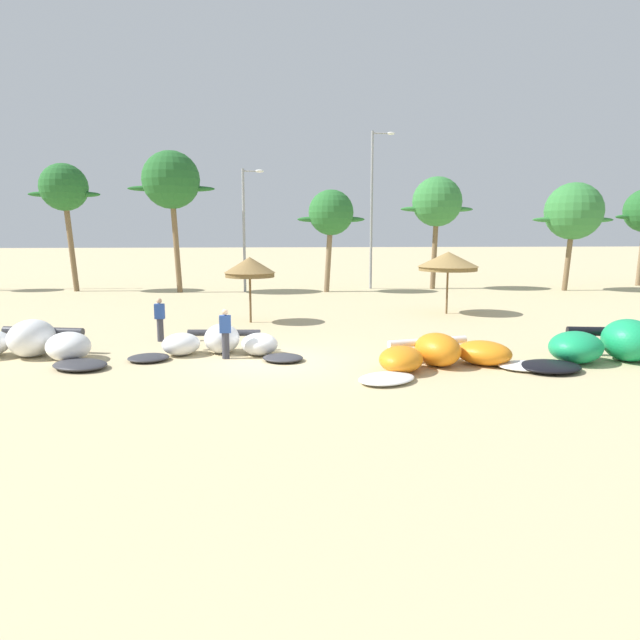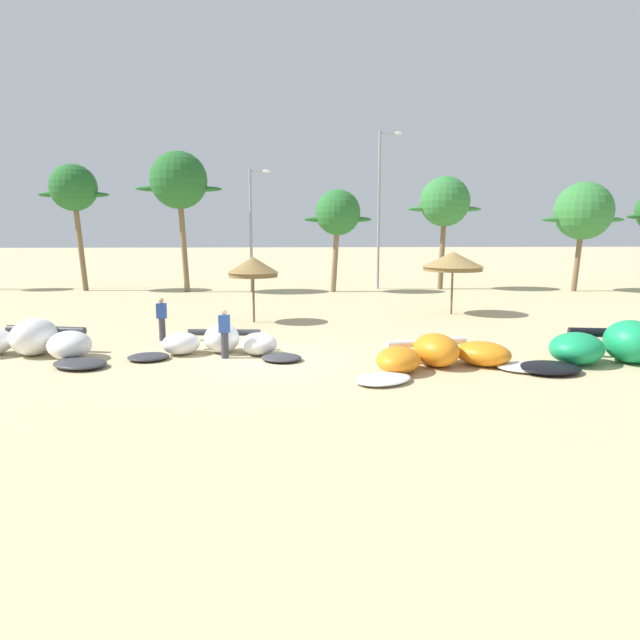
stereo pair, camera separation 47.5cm
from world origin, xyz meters
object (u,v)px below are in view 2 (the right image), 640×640
object	(u,v)px
palm_left_of_gap	(179,181)
kite_left_of_center	(441,356)
person_by_umbrellas	(162,319)
palm_center_left	(338,214)
palm_center_right	(445,202)
beach_umbrella_middle	(453,261)
lamppost_west_center	(253,224)
kite_far_left	(27,343)
lamppost_east_center	(380,204)
kite_center	(636,349)
beach_umbrella_near_van	(253,267)
person_near_kites	(225,333)
palm_right_of_gap	(583,212)
kite_left	(220,343)
palm_left	(73,189)

from	to	relation	value
palm_left_of_gap	kite_left_of_center	bearing A→B (deg)	-63.26
person_by_umbrellas	palm_center_left	bearing A→B (deg)	64.18
palm_center_left	palm_center_right	distance (m)	7.77
beach_umbrella_middle	lamppost_west_center	world-z (taller)	lamppost_west_center
kite_far_left	lamppost_east_center	world-z (taller)	lamppost_east_center
kite_left_of_center	kite_center	size ratio (longest dim) A/B	0.82
palm_center_left	beach_umbrella_near_van	bearing A→B (deg)	-111.37
kite_far_left	lamppost_west_center	size ratio (longest dim) A/B	0.84
person_near_kites	person_by_umbrellas	distance (m)	4.17
beach_umbrella_middle	person_near_kites	xyz separation A→B (m)	(-10.23, -9.35, -1.80)
person_near_kites	palm_right_of_gap	xyz separation A→B (m)	(22.22, 19.76, 4.56)
kite_left	palm_left_of_gap	bearing A→B (deg)	102.88
kite_far_left	kite_left_of_center	xyz separation A→B (m)	(13.03, -2.42, -0.09)
kite_far_left	beach_umbrella_near_van	bearing A→B (deg)	44.51
person_by_umbrellas	beach_umbrella_near_van	bearing A→B (deg)	52.49
person_by_umbrellas	palm_left_of_gap	distance (m)	18.93
person_by_umbrellas	lamppost_east_center	bearing A→B (deg)	58.96
kite_far_left	palm_left_of_gap	xyz separation A→B (m)	(1.57, 20.33, 6.85)
kite_center	palm_left_of_gap	world-z (taller)	palm_left_of_gap
palm_right_of_gap	lamppost_east_center	distance (m)	13.66
lamppost_west_center	lamppost_east_center	bearing A→B (deg)	8.99
palm_left_of_gap	palm_center_right	xyz separation A→B (m)	(18.08, 0.79, -1.27)
person_near_kites	lamppost_east_center	size ratio (longest dim) A/B	0.15
palm_left_of_gap	kite_center	bearing A→B (deg)	-52.39
kite_center	person_by_umbrellas	bearing A→B (deg)	161.61
beach_umbrella_middle	palm_right_of_gap	xyz separation A→B (m)	(11.98, 10.42, 2.77)
kite_center	beach_umbrella_near_van	xyz separation A→B (m)	(-12.08, 9.29, 1.98)
kite_left_of_center	beach_umbrella_near_van	world-z (taller)	beach_umbrella_near_van
person_by_umbrellas	palm_center_left	distance (m)	19.48
beach_umbrella_middle	palm_center_left	bearing A→B (deg)	112.84
kite_far_left	person_by_umbrellas	size ratio (longest dim) A/B	4.23
kite_left	beach_umbrella_near_van	bearing A→B (deg)	83.36
palm_left	lamppost_east_center	distance (m)	20.94
person_by_umbrellas	palm_right_of_gap	bearing A→B (deg)	33.64
palm_center_left	palm_right_of_gap	xyz separation A→B (m)	(16.60, -0.54, 0.15)
kite_center	beach_umbrella_near_van	bearing A→B (deg)	142.43
palm_left	palm_right_of_gap	world-z (taller)	palm_left
kite_far_left	palm_left	xyz separation A→B (m)	(-5.70, 21.71, 6.41)
beach_umbrella_middle	palm_center_left	size ratio (longest dim) A/B	0.45
person_by_umbrellas	palm_center_right	distance (m)	24.88
kite_far_left	person_near_kites	size ratio (longest dim) A/B	4.23
kite_left	person_by_umbrellas	xyz separation A→B (m)	(-2.43, 2.64, 0.44)
palm_center_left	lamppost_west_center	xyz separation A→B (m)	(-5.69, 0.53, -0.66)
kite_far_left	lamppost_west_center	distance (m)	21.66
palm_left	palm_left_of_gap	bearing A→B (deg)	-10.80
palm_right_of_gap	kite_left	bearing A→B (deg)	-139.47
kite_left_of_center	beach_umbrella_near_van	size ratio (longest dim) A/B	2.21
palm_left_of_gap	palm_right_of_gap	bearing A→B (deg)	-2.33
beach_umbrella_middle	palm_right_of_gap	bearing A→B (deg)	41.00
kite_left_of_center	palm_left_of_gap	xyz separation A→B (m)	(-11.46, 22.74, 6.94)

